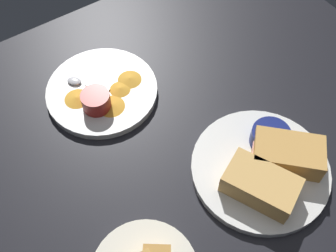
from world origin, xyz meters
The scene contains 10 objects.
ground_plane centered at (0.00, 0.00, -1.50)cm, with size 110.00×110.00×3.00cm, color black.
plate_sandwich_main centered at (-6.72, -7.27, 0.80)cm, with size 26.71×26.71×1.60cm, color silver.
sandwich_half_near centered at (-10.21, -3.59, 4.00)cm, with size 15.00×12.45×4.80cm.
sandwich_half_far centered at (-8.16, -12.14, 4.00)cm, with size 14.53×14.60×4.80cm.
ramekin_dark_sauce centered at (-3.32, -12.23, 3.48)cm, with size 7.66×7.66×3.48cm.
spoon_by_dark_ramekin centered at (-6.74, -7.43, 1.96)cm, with size 6.94×8.89×0.80cm.
plate_chips_companion centered at (27.24, 8.76, 0.80)cm, with size 24.29×24.29×1.60cm, color silver.
ramekin_light_gravy centered at (23.60, 11.80, 3.64)cm, with size 6.07×6.07×3.79cm.
spoon_by_gravy_ramekin centered at (31.18, 11.98, 1.96)cm, with size 8.58×7.40×0.80cm.
plantain_chip_scatter centered at (25.07, 8.68, 1.90)cm, with size 13.22×19.19×0.60cm.
Camera 1 is at (-27.41, 28.14, 71.05)cm, focal length 43.69 mm.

